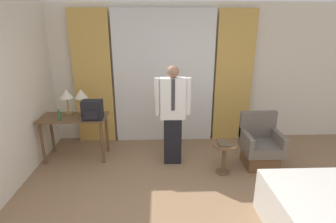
% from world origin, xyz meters
% --- Properties ---
extents(wall_back, '(10.00, 0.06, 2.70)m').
position_xyz_m(wall_back, '(0.00, 2.80, 1.35)').
color(wall_back, silver).
rests_on(wall_back, ground_plane).
extents(curtain_sheer_center, '(1.94, 0.06, 2.58)m').
position_xyz_m(curtain_sheer_center, '(0.00, 2.67, 1.29)').
color(curtain_sheer_center, white).
rests_on(curtain_sheer_center, ground_plane).
extents(curtain_drape_left, '(0.73, 0.06, 2.58)m').
position_xyz_m(curtain_drape_left, '(-1.37, 2.67, 1.29)').
color(curtain_drape_left, gold).
rests_on(curtain_drape_left, ground_plane).
extents(curtain_drape_right, '(0.73, 0.06, 2.58)m').
position_xyz_m(curtain_drape_right, '(1.37, 2.67, 1.29)').
color(curtain_drape_right, gold).
rests_on(curtain_drape_right, ground_plane).
extents(desk, '(1.12, 0.55, 0.78)m').
position_xyz_m(desk, '(-1.58, 1.93, 0.65)').
color(desk, brown).
rests_on(desk, ground_plane).
extents(table_lamp_left, '(0.23, 0.23, 0.45)m').
position_xyz_m(table_lamp_left, '(-1.71, 2.08, 1.12)').
color(table_lamp_left, '#9E7F47').
rests_on(table_lamp_left, desk).
extents(table_lamp_right, '(0.23, 0.23, 0.45)m').
position_xyz_m(table_lamp_right, '(-1.45, 2.08, 1.12)').
color(table_lamp_right, '#9E7F47').
rests_on(table_lamp_right, desk).
extents(bottle_near_edge, '(0.06, 0.06, 0.19)m').
position_xyz_m(bottle_near_edge, '(-1.76, 1.77, 0.86)').
color(bottle_near_edge, '#336638').
rests_on(bottle_near_edge, desk).
extents(backpack, '(0.33, 0.24, 0.33)m').
position_xyz_m(backpack, '(-1.21, 1.79, 0.94)').
color(backpack, black).
rests_on(backpack, desk).
extents(person, '(0.59, 0.20, 1.69)m').
position_xyz_m(person, '(0.12, 1.70, 0.93)').
color(person, black).
rests_on(person, ground_plane).
extents(armchair, '(0.61, 0.59, 0.89)m').
position_xyz_m(armchair, '(1.60, 1.57, 0.33)').
color(armchair, brown).
rests_on(armchair, ground_plane).
extents(side_table, '(0.41, 0.41, 0.52)m').
position_xyz_m(side_table, '(0.92, 1.32, 0.35)').
color(side_table, brown).
rests_on(side_table, ground_plane).
extents(book, '(0.17, 0.22, 0.03)m').
position_xyz_m(book, '(0.90, 1.31, 0.53)').
color(book, brown).
rests_on(book, side_table).
extents(bed_corner, '(1.40, 1.00, 0.55)m').
position_xyz_m(bed_corner, '(1.83, 0.00, 0.28)').
color(bed_corner, beige).
rests_on(bed_corner, ground_plane).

